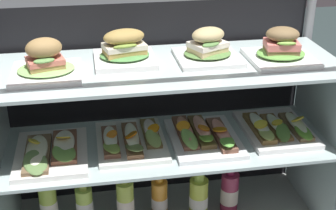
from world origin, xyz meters
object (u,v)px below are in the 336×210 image
plated_roll_sandwich_right_of_center (45,63)px  plated_roll_sandwich_near_right_corner (208,49)px  plated_roll_sandwich_far_right (281,49)px  open_sandwich_tray_far_left (277,128)px  juice_bottle_tucked_behind (125,202)px  juice_bottle_front_fourth (159,198)px  juice_bottle_back_left (85,206)px  juice_bottle_near_post (230,191)px  open_sandwich_tray_right_of_center (204,135)px  open_sandwich_tray_mid_right (131,140)px  juice_bottle_front_right_end (49,206)px  open_sandwich_tray_center (51,152)px  juice_bottle_back_right (199,196)px  plated_roll_sandwich_left_of_center (125,50)px

plated_roll_sandwich_right_of_center → plated_roll_sandwich_near_right_corner: size_ratio=1.03×
plated_roll_sandwich_far_right → open_sandwich_tray_far_left: plated_roll_sandwich_far_right is taller
plated_roll_sandwich_right_of_center → juice_bottle_tucked_behind: 0.59m
juice_bottle_tucked_behind → juice_bottle_front_fourth: (0.13, 0.03, -0.02)m
plated_roll_sandwich_right_of_center → juice_bottle_back_left: size_ratio=0.97×
plated_roll_sandwich_near_right_corner → juice_bottle_tucked_behind: 0.62m
juice_bottle_near_post → open_sandwich_tray_right_of_center: bearing=-163.4°
plated_roll_sandwich_far_right → juice_bottle_front_fourth: plated_roll_sandwich_far_right is taller
plated_roll_sandwich_far_right → open_sandwich_tray_mid_right: bearing=177.0°
juice_bottle_back_left → juice_bottle_tucked_behind: juice_bottle_tucked_behind is taller
juice_bottle_front_right_end → juice_bottle_near_post: size_ratio=1.20×
open_sandwich_tray_center → juice_bottle_tucked_behind: 0.35m
plated_roll_sandwich_right_of_center → open_sandwich_tray_mid_right: 0.39m
juice_bottle_front_right_end → juice_bottle_back_right: juice_bottle_front_right_end is taller
plated_roll_sandwich_left_of_center → plated_roll_sandwich_far_right: bearing=-8.4°
open_sandwich_tray_mid_right → open_sandwich_tray_far_left: (0.51, -0.01, 0.00)m
plated_roll_sandwich_far_right → open_sandwich_tray_center: plated_roll_sandwich_far_right is taller
juice_bottle_front_right_end → juice_bottle_front_fourth: juice_bottle_front_right_end is taller
open_sandwich_tray_mid_right → juice_bottle_front_right_end: open_sandwich_tray_mid_right is taller
plated_roll_sandwich_right_of_center → juice_bottle_front_fourth: 0.67m
plated_roll_sandwich_left_of_center → juice_bottle_near_post: (0.37, -0.03, -0.56)m
plated_roll_sandwich_right_of_center → plated_roll_sandwich_far_right: 0.73m
open_sandwich_tray_mid_right → juice_bottle_front_fourth: 0.29m
open_sandwich_tray_center → open_sandwich_tray_right_of_center: open_sandwich_tray_center is taller
open_sandwich_tray_far_left → juice_bottle_front_right_end: open_sandwich_tray_far_left is taller
open_sandwich_tray_far_left → juice_bottle_tucked_behind: 0.59m
open_sandwich_tray_mid_right → plated_roll_sandwich_near_right_corner: bearing=5.4°
plated_roll_sandwich_left_of_center → juice_bottle_near_post: bearing=-4.0°
plated_roll_sandwich_left_of_center → juice_bottle_front_fourth: plated_roll_sandwich_left_of_center is taller
plated_roll_sandwich_far_right → plated_roll_sandwich_right_of_center: bearing=-180.0°
plated_roll_sandwich_left_of_center → juice_bottle_front_fourth: 0.58m
open_sandwich_tray_center → open_sandwich_tray_mid_right: bearing=7.7°
juice_bottle_tucked_behind → juice_bottle_front_fourth: size_ratio=1.26×
open_sandwich_tray_mid_right → juice_bottle_back_right: size_ratio=1.41×
juice_bottle_back_left → plated_roll_sandwich_far_right: bearing=-4.1°
plated_roll_sandwich_far_right → open_sandwich_tray_center: size_ratio=0.67×
juice_bottle_near_post → plated_roll_sandwich_left_of_center: bearing=176.0°
plated_roll_sandwich_right_of_center → juice_bottle_back_right: (0.48, 0.03, -0.56)m
plated_roll_sandwich_far_right → open_sandwich_tray_far_left: 0.30m
plated_roll_sandwich_right_of_center → juice_bottle_front_right_end: 0.55m
plated_roll_sandwich_right_of_center → open_sandwich_tray_right_of_center: (0.49, 0.01, -0.30)m
open_sandwich_tray_center → juice_bottle_back_left: size_ratio=1.43×
juice_bottle_tucked_behind → juice_bottle_front_right_end: bearing=175.2°
plated_roll_sandwich_near_right_corner → juice_bottle_near_post: plated_roll_sandwich_near_right_corner is taller
juice_bottle_front_fourth → plated_roll_sandwich_right_of_center: bearing=-170.1°
open_sandwich_tray_far_left → plated_roll_sandwich_right_of_center: bearing=-178.6°
juice_bottle_front_fourth → juice_bottle_near_post: size_ratio=0.92×
plated_roll_sandwich_left_of_center → open_sandwich_tray_mid_right: 0.30m
plated_roll_sandwich_near_right_corner → juice_bottle_near_post: 0.57m
plated_roll_sandwich_far_right → open_sandwich_tray_far_left: size_ratio=0.69×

